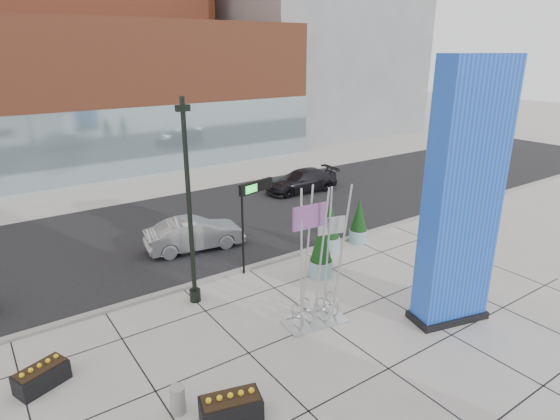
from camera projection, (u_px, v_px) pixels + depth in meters
ground at (283, 319)px, 16.35m from camera, size 160.00×160.00×0.00m
street_asphalt at (171, 232)px, 24.11m from camera, size 80.00×12.00×0.02m
curb_edge at (228, 274)px, 19.44m from camera, size 80.00×0.30×0.12m
tower_podium at (92, 96)px, 36.05m from camera, size 34.00×10.00×11.00m
tower_glass_front at (115, 144)px, 33.30m from camera, size 34.00×0.60×5.00m
building_grey_parking at (308, 48)px, 52.29m from camera, size 20.00×18.00×18.00m
blue_pylon at (462, 202)px, 15.03m from camera, size 2.85×1.78×8.82m
lamp_post at (190, 224)px, 16.52m from camera, size 0.47×0.41×7.48m
public_art_sculpture at (316, 289)px, 15.73m from camera, size 2.29×1.39×4.90m
concrete_bollard at (178, 400)px, 12.03m from camera, size 0.40×0.40×0.77m
overhead_street_sign at (256, 196)px, 18.94m from camera, size 1.80×0.58×3.84m
round_planter_east at (359, 222)px, 22.56m from camera, size 0.88×0.88×2.21m
round_planter_mid at (330, 228)px, 21.59m from camera, size 0.94×0.94×2.34m
round_planter_west at (321, 250)px, 19.10m from camera, size 0.99×0.99×2.47m
box_planter_north at (41, 376)px, 12.97m from camera, size 1.53×1.14×0.75m
box_planter_south at (231, 408)px, 11.75m from camera, size 1.68×1.15×0.84m
car_silver_mid at (195, 234)px, 21.80m from camera, size 4.71×2.22×1.49m
car_dark_east at (302, 181)px, 30.70m from camera, size 5.08×2.34×1.44m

